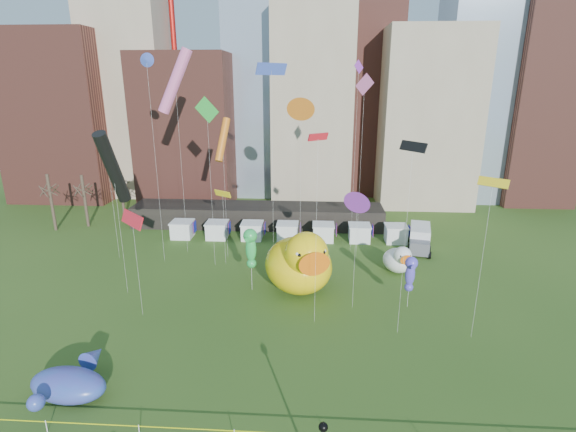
# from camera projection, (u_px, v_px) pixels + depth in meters

# --- Properties ---
(skyline) EXTENTS (101.00, 23.00, 68.00)m
(skyline) POSITION_uv_depth(u_px,v_px,m) (303.00, 81.00, 78.45)
(skyline) COLOR brown
(skyline) RESTS_ON ground
(pavilion) EXTENTS (38.00, 6.00, 3.20)m
(pavilion) POSITION_uv_depth(u_px,v_px,m) (258.00, 215.00, 66.54)
(pavilion) COLOR black
(pavilion) RESTS_ON ground
(vendor_tents) EXTENTS (33.24, 2.80, 2.40)m
(vendor_tents) POSITION_uv_depth(u_px,v_px,m) (288.00, 232.00, 60.67)
(vendor_tents) COLOR white
(vendor_tents) RESTS_ON ground
(bare_trees) EXTENTS (8.44, 6.44, 8.50)m
(bare_trees) POSITION_uv_depth(u_px,v_px,m) (86.00, 200.00, 65.99)
(bare_trees) COLOR #382B21
(bare_trees) RESTS_ON ground
(caution_tape) EXTENTS (50.00, 0.06, 0.90)m
(caution_tape) POSITION_uv_depth(u_px,v_px,m) (234.00, 432.00, 26.54)
(caution_tape) COLOR white
(caution_tape) RESTS_ON ground
(big_duck) EXTENTS (9.28, 10.45, 7.32)m
(big_duck) POSITION_uv_depth(u_px,v_px,m) (300.00, 263.00, 44.76)
(big_duck) COLOR yellow
(big_duck) RESTS_ON ground
(small_duck) EXTENTS (4.10, 4.90, 3.51)m
(small_duck) POSITION_uv_depth(u_px,v_px,m) (399.00, 259.00, 50.04)
(small_duck) COLOR white
(small_duck) RESTS_ON ground
(seahorse_green) EXTENTS (1.66, 1.97, 6.94)m
(seahorse_green) POSITION_uv_depth(u_px,v_px,m) (251.00, 245.00, 44.63)
(seahorse_green) COLOR silver
(seahorse_green) RESTS_ON ground
(seahorse_purple) EXTENTS (1.23, 1.56, 5.36)m
(seahorse_purple) POSITION_uv_depth(u_px,v_px,m) (411.00, 271.00, 41.57)
(seahorse_purple) COLOR silver
(seahorse_purple) RESTS_ON ground
(whale_inflatable) EXTENTS (5.99, 7.27, 2.48)m
(whale_inflatable) POSITION_uv_depth(u_px,v_px,m) (70.00, 382.00, 30.29)
(whale_inflatable) COLOR #4A3DA6
(whale_inflatable) RESTS_ON ground
(box_truck) EXTENTS (3.94, 7.23, 2.91)m
(box_truck) POSITION_uv_depth(u_px,v_px,m) (420.00, 238.00, 57.35)
(box_truck) COLOR white
(box_truck) RESTS_ON ground
(kite_0) EXTENTS (1.71, 1.46, 17.30)m
(kite_0) POSITION_uv_depth(u_px,v_px,m) (318.00, 140.00, 35.13)
(kite_0) COLOR silver
(kite_0) RESTS_ON ground
(kite_1) EXTENTS (1.90, 1.55, 22.19)m
(kite_1) POSITION_uv_depth(u_px,v_px,m) (364.00, 90.00, 48.34)
(kite_1) COLOR silver
(kite_1) RESTS_ON ground
(kite_2) EXTENTS (1.63, 4.50, 17.05)m
(kite_2) POSITION_uv_depth(u_px,v_px,m) (113.00, 168.00, 41.71)
(kite_2) COLOR silver
(kite_2) RESTS_ON ground
(kite_3) EXTENTS (2.81, 0.63, 19.78)m
(kite_3) POSITION_uv_depth(u_px,v_px,m) (207.00, 113.00, 47.23)
(kite_3) COLOR silver
(kite_3) RESTS_ON ground
(kite_4) EXTENTS (2.18, 1.57, 9.17)m
(kite_4) POSITION_uv_depth(u_px,v_px,m) (223.00, 194.00, 50.39)
(kite_4) COLOR silver
(kite_4) RESTS_ON ground
(kite_5) EXTENTS (2.93, 3.05, 23.02)m
(kite_5) POSITION_uv_depth(u_px,v_px,m) (272.00, 70.00, 42.11)
(kite_5) COLOR silver
(kite_5) RESTS_ON ground
(kite_6) EXTENTS (1.84, 3.08, 17.31)m
(kite_6) POSITION_uv_depth(u_px,v_px,m) (223.00, 140.00, 50.52)
(kite_6) COLOR silver
(kite_6) RESTS_ON ground
(kite_7) EXTENTS (1.64, 1.42, 11.71)m
(kite_7) POSITION_uv_depth(u_px,v_px,m) (357.00, 202.00, 39.47)
(kite_7) COLOR silver
(kite_7) RESTS_ON ground
(kite_8) EXTENTS (3.10, 3.01, 10.15)m
(kite_8) POSITION_uv_depth(u_px,v_px,m) (132.00, 220.00, 38.42)
(kite_8) COLOR silver
(kite_8) RESTS_ON ground
(kite_9) EXTENTS (4.61, 1.96, 25.15)m
(kite_9) POSITION_uv_depth(u_px,v_px,m) (175.00, 81.00, 50.44)
(kite_9) COLOR silver
(kite_9) RESTS_ON ground
(kite_10) EXTENTS (1.77, 2.24, 16.85)m
(kite_10) POSITION_uv_depth(u_px,v_px,m) (413.00, 148.00, 33.50)
(kite_10) COLOR silver
(kite_10) RESTS_ON ground
(kite_11) EXTENTS (1.52, 1.15, 13.03)m
(kite_11) POSITION_uv_depth(u_px,v_px,m) (108.00, 163.00, 51.01)
(kite_11) COLOR silver
(kite_11) RESTS_ON ground
(kite_12) EXTENTS (1.99, 1.76, 14.15)m
(kite_12) POSITION_uv_depth(u_px,v_px,m) (493.00, 184.00, 33.62)
(kite_12) COLOR silver
(kite_12) RESTS_ON ground
(kite_13) EXTENTS (1.39, 0.91, 24.26)m
(kite_13) POSITION_uv_depth(u_px,v_px,m) (147.00, 62.00, 46.76)
(kite_13) COLOR silver
(kite_13) RESTS_ON ground
(kite_14) EXTENTS (2.37, 1.64, 19.56)m
(kite_14) POSITION_uv_depth(u_px,v_px,m) (301.00, 109.00, 49.59)
(kite_14) COLOR silver
(kite_14) RESTS_ON ground
(kite_15) EXTENTS (1.18, 1.09, 23.73)m
(kite_15) POSITION_uv_depth(u_px,v_px,m) (358.00, 81.00, 50.67)
(kite_15) COLOR silver
(kite_15) RESTS_ON ground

